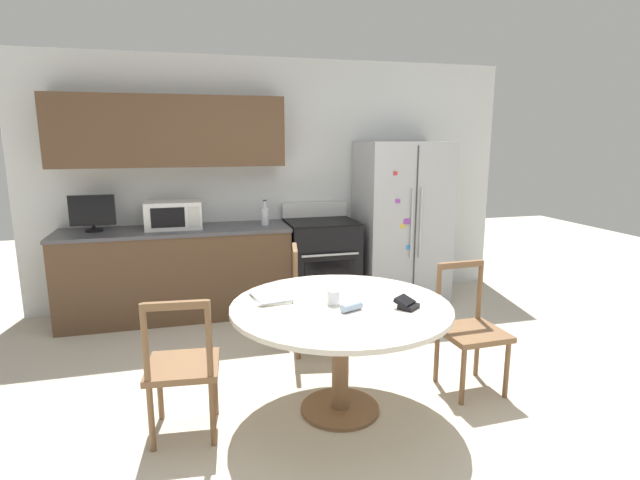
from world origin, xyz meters
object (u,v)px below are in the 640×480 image
wallet (407,304)px  candle_glass (333,298)px  microwave (174,215)px  refrigerator (401,222)px  dining_chair_left (183,368)px  counter_bottle (265,216)px  dining_chair_right (470,330)px  countertop_tv (92,212)px  dining_chair_far (314,301)px  oven_range (321,262)px

wallet → candle_glass: bearing=156.1°
microwave → candle_glass: size_ratio=5.81×
refrigerator → candle_glass: size_ratio=18.82×
refrigerator → dining_chair_left: (-2.35, -2.11, -0.43)m
refrigerator → counter_bottle: size_ratio=6.73×
microwave → candle_glass: (1.00, -2.17, -0.26)m
microwave → dining_chair_left: (0.06, -2.20, -0.60)m
wallet → counter_bottle: bearing=102.7°
refrigerator → dining_chair_right: (-0.37, -2.03, -0.43)m
dining_chair_left → wallet: size_ratio=5.20×
countertop_tv → dining_chair_far: size_ratio=0.45×
refrigerator → microwave: refrigerator is taller
microwave → dining_chair_right: 3.00m
microwave → dining_chair_left: bearing=-88.6°
microwave → dining_chair_far: (1.12, -1.20, -0.60)m
dining_chair_right → candle_glass: 1.09m
oven_range → counter_bottle: bearing=179.2°
refrigerator → counter_bottle: (-1.50, 0.04, 0.13)m
refrigerator → dining_chair_left: bearing=-138.0°
countertop_tv → wallet: 3.23m
dining_chair_right → refrigerator: bearing=-102.3°
candle_glass → wallet: 0.46m
candle_glass → refrigerator: bearing=56.1°
dining_chair_left → wallet: bearing=-1.2°
countertop_tv → counter_bottle: bearing=-2.6°
dining_chair_right → dining_chair_far: 1.29m
counter_bottle → candle_glass: bearing=-87.2°
dining_chair_left → candle_glass: bearing=7.1°
oven_range → microwave: bearing=177.6°
microwave → candle_glass: bearing=-65.3°
dining_chair_right → wallet: (-0.61, -0.24, 0.33)m
wallet → dining_chair_far: bearing=104.3°
countertop_tv → wallet: countertop_tv is taller
wallet → countertop_tv: bearing=132.2°
counter_bottle → wallet: bearing=-77.3°
wallet → microwave: bearing=121.0°
counter_bottle → dining_chair_left: bearing=-111.5°
wallet → dining_chair_right: bearing=21.1°
oven_range → dining_chair_left: (-1.44, -2.14, -0.03)m
counter_bottle → refrigerator: bearing=-1.4°
countertop_tv → counter_bottle: countertop_tv is taller
dining_chair_far → countertop_tv: bearing=-112.6°
refrigerator → dining_chair_right: refrigerator is taller
microwave → countertop_tv: bearing=178.4°
wallet → refrigerator: bearing=66.6°
counter_bottle → dining_chair_far: size_ratio=0.29×
countertop_tv → candle_glass: 2.82m
countertop_tv → candle_glass: countertop_tv is taller
refrigerator → microwave: (-2.40, 0.09, 0.17)m
oven_range → countertop_tv: countertop_tv is taller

